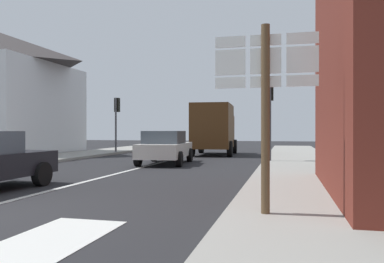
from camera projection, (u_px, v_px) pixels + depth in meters
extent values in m
plane|color=#232326|center=(151.00, 165.00, 16.60)|extent=(80.00, 80.00, 0.00)
cube|color=gray|center=(303.00, 172.00, 13.19)|extent=(3.11, 44.00, 0.14)
cube|color=silver|center=(110.00, 175.00, 12.71)|extent=(0.16, 12.00, 0.01)
cube|color=silver|center=(55.00, 238.00, 5.31)|extent=(1.20, 2.20, 0.01)
cube|color=silver|center=(40.00, 146.00, 28.45)|extent=(4.89, 1.20, 0.70)
cylinder|color=black|center=(42.00, 174.00, 10.34)|extent=(0.22, 0.64, 0.64)
cube|color=beige|center=(166.00, 150.00, 17.26)|extent=(2.11, 4.34, 0.60)
cube|color=#47515B|center=(164.00, 137.00, 17.01)|extent=(1.73, 2.23, 0.55)
cylinder|color=black|center=(154.00, 155.00, 18.72)|extent=(0.27, 0.66, 0.64)
cylinder|color=black|center=(190.00, 155.00, 18.46)|extent=(0.27, 0.66, 0.64)
cylinder|color=black|center=(138.00, 159.00, 16.05)|extent=(0.27, 0.66, 0.64)
cylinder|color=black|center=(179.00, 159.00, 15.79)|extent=(0.27, 0.66, 0.64)
cube|color=#4C2D14|center=(213.00, 126.00, 23.05)|extent=(2.39, 3.81, 2.60)
cube|color=#4C2D14|center=(218.00, 131.00, 25.51)|extent=(2.16, 1.41, 2.00)
cube|color=#47515B|center=(218.00, 119.00, 25.55)|extent=(1.76, 0.19, 0.70)
cylinder|color=black|center=(201.00, 146.00, 25.66)|extent=(0.33, 0.91, 0.90)
cylinder|color=black|center=(234.00, 146.00, 25.26)|extent=(0.33, 0.91, 0.90)
cylinder|color=black|center=(192.00, 149.00, 22.32)|extent=(0.33, 0.91, 0.90)
cylinder|color=black|center=(230.00, 149.00, 21.91)|extent=(0.33, 0.91, 0.90)
cylinder|color=brown|center=(265.00, 123.00, 6.26)|extent=(0.14, 0.14, 3.20)
cube|color=white|center=(230.00, 42.00, 6.44)|extent=(0.50, 0.03, 0.18)
cube|color=black|center=(230.00, 42.00, 6.46)|extent=(0.43, 0.01, 0.13)
cube|color=white|center=(230.00, 62.00, 6.44)|extent=(0.50, 0.03, 0.42)
cube|color=black|center=(230.00, 63.00, 6.46)|extent=(0.43, 0.01, 0.32)
cube|color=white|center=(230.00, 83.00, 6.44)|extent=(0.50, 0.03, 0.18)
cube|color=black|center=(230.00, 83.00, 6.46)|extent=(0.43, 0.01, 0.13)
cube|color=white|center=(266.00, 40.00, 6.31)|extent=(0.50, 0.03, 0.18)
cube|color=black|center=(266.00, 40.00, 6.32)|extent=(0.43, 0.01, 0.13)
cube|color=white|center=(266.00, 61.00, 6.31)|extent=(0.50, 0.03, 0.42)
cube|color=black|center=(266.00, 61.00, 6.32)|extent=(0.43, 0.01, 0.32)
cube|color=white|center=(266.00, 82.00, 6.31)|extent=(0.50, 0.03, 0.18)
cube|color=black|center=(266.00, 82.00, 6.32)|extent=(0.43, 0.01, 0.13)
cube|color=white|center=(303.00, 38.00, 6.17)|extent=(0.50, 0.03, 0.18)
cube|color=black|center=(302.00, 38.00, 6.19)|extent=(0.43, 0.01, 0.13)
cube|color=white|center=(303.00, 59.00, 6.17)|extent=(0.50, 0.03, 0.42)
cube|color=black|center=(302.00, 60.00, 6.19)|extent=(0.43, 0.01, 0.32)
cube|color=white|center=(302.00, 81.00, 6.17)|extent=(0.50, 0.03, 0.18)
cube|color=black|center=(302.00, 81.00, 6.19)|extent=(0.43, 0.01, 0.13)
cylinder|color=#47474C|center=(270.00, 122.00, 17.28)|extent=(0.12, 0.12, 3.74)
cube|color=black|center=(270.00, 91.00, 17.47)|extent=(0.30, 0.28, 0.90)
sphere|color=#360303|center=(270.00, 85.00, 17.61)|extent=(0.18, 0.18, 0.18)
sphere|color=orange|center=(270.00, 91.00, 17.61)|extent=(0.18, 0.18, 0.18)
sphere|color=black|center=(270.00, 97.00, 17.61)|extent=(0.18, 0.18, 0.18)
cylinder|color=#47474C|center=(116.00, 126.00, 24.67)|extent=(0.12, 0.12, 3.59)
cube|color=black|center=(117.00, 105.00, 24.86)|extent=(0.30, 0.28, 0.90)
sphere|color=#360303|center=(118.00, 101.00, 25.00)|extent=(0.18, 0.18, 0.18)
sphere|color=orange|center=(118.00, 105.00, 25.00)|extent=(0.18, 0.18, 0.18)
sphere|color=black|center=(118.00, 110.00, 25.00)|extent=(0.18, 0.18, 0.18)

